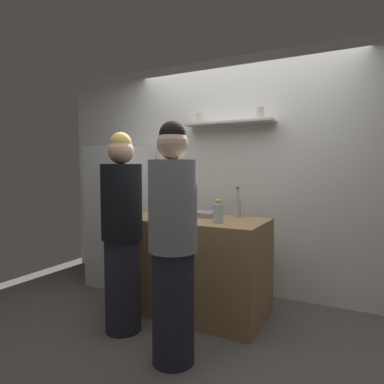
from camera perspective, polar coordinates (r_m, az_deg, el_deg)
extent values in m
plane|color=#59544F|center=(2.99, -0.39, -23.50)|extent=(5.28, 5.28, 0.00)
cube|color=white|center=(3.80, 8.36, 2.75)|extent=(4.80, 0.10, 2.60)
cube|color=silver|center=(3.72, 6.19, 11.54)|extent=(0.99, 0.22, 0.02)
cylinder|color=beige|center=(3.87, 1.26, 12.32)|extent=(0.07, 0.07, 0.12)
cylinder|color=beige|center=(3.62, 11.49, 12.90)|extent=(0.07, 0.07, 0.13)
cube|color=silver|center=(4.17, -11.91, -3.86)|extent=(0.59, 0.63, 1.63)
cylinder|color=#99999E|center=(3.80, -13.23, -3.40)|extent=(0.02, 0.02, 0.45)
cube|color=#9E7A51|center=(3.32, 0.00, -12.19)|extent=(1.40, 0.72, 0.91)
cube|color=gray|center=(3.34, 1.30, -3.71)|extent=(0.34, 0.24, 0.05)
cylinder|color=#B2B2B7|center=(3.73, -6.66, -2.45)|extent=(0.10, 0.10, 0.11)
cylinder|color=silver|center=(3.73, -6.30, -1.62)|extent=(0.03, 0.02, 0.15)
cylinder|color=silver|center=(3.74, -6.97, -1.48)|extent=(0.01, 0.03, 0.17)
cylinder|color=silver|center=(3.72, -7.00, -1.50)|extent=(0.01, 0.01, 0.17)
cylinder|color=silver|center=(3.73, -6.73, -1.34)|extent=(0.02, 0.04, 0.19)
cylinder|color=#472814|center=(3.06, -3.55, -2.79)|extent=(0.07, 0.07, 0.22)
cylinder|color=#472814|center=(3.05, -3.56, -0.04)|extent=(0.03, 0.03, 0.07)
cylinder|color=maroon|center=(3.04, -3.57, 0.77)|extent=(0.03, 0.03, 0.02)
cylinder|color=#B2BFB2|center=(3.30, 7.68, -2.71)|extent=(0.07, 0.07, 0.18)
cylinder|color=#B2BFB2|center=(3.28, 7.70, -0.31)|extent=(0.03, 0.03, 0.10)
cylinder|color=#333333|center=(3.28, 7.71, 0.67)|extent=(0.03, 0.03, 0.02)
cylinder|color=silver|center=(2.95, 4.48, -3.66)|extent=(0.09, 0.09, 0.16)
cylinder|color=silver|center=(2.94, 4.49, -1.87)|extent=(0.05, 0.05, 0.02)
cylinder|color=yellow|center=(2.93, 4.49, -1.50)|extent=(0.06, 0.06, 0.02)
cylinder|color=#262633|center=(2.52, -3.21, -18.83)|extent=(0.30, 0.30, 0.80)
cylinder|color=gray|center=(2.34, -3.27, -2.37)|extent=(0.34, 0.34, 0.64)
sphere|color=#D8AD8C|center=(2.33, -3.32, 8.11)|extent=(0.22, 0.22, 0.22)
sphere|color=black|center=(2.34, -3.32, 9.71)|extent=(0.18, 0.18, 0.18)
cylinder|color=#262633|center=(3.02, -11.63, -15.13)|extent=(0.30, 0.30, 0.79)
cylinder|color=black|center=(2.87, -11.83, -1.62)|extent=(0.34, 0.34, 0.63)
sphere|color=#D8AD8C|center=(2.86, -11.95, 6.79)|extent=(0.21, 0.21, 0.21)
sphere|color=#D8B759|center=(2.86, -11.97, 8.08)|extent=(0.18, 0.18, 0.18)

